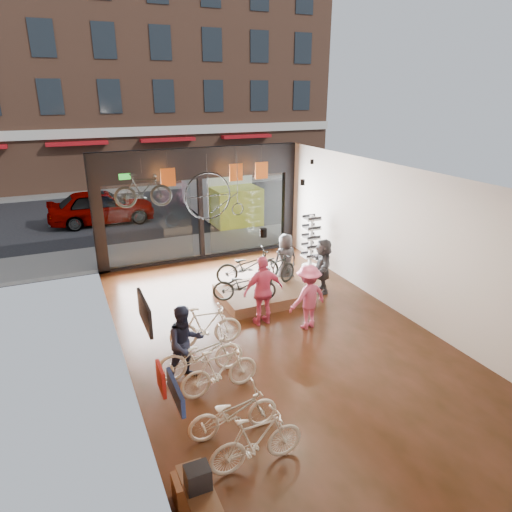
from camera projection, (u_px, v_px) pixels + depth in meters
ground_plane at (279, 338)px, 10.85m from camera, size 7.00×12.00×0.04m
ceiling at (282, 177)px, 9.53m from camera, size 7.00×12.00×0.04m
wall_left at (118, 289)px, 8.86m from camera, size 0.04×12.00×3.80m
wall_right at (405, 243)px, 11.53m from camera, size 0.04×12.00×3.80m
storefront at (200, 205)px, 15.35m from camera, size 7.00×0.26×3.80m
exit_sign at (125, 177)px, 13.94m from camera, size 0.35×0.06×0.18m
street_road at (150, 203)px, 23.74m from camera, size 30.00×18.00×0.02m
sidewalk_near at (193, 246)px, 17.01m from camera, size 30.00×2.40×0.12m
sidewalk_far at (137, 188)px, 27.16m from camera, size 30.00×2.00×0.12m
opposite_building at (119, 64)px, 26.92m from camera, size 26.00×5.00×14.00m
street_car at (102, 206)px, 19.89m from camera, size 4.45×1.79×1.52m
box_truck at (221, 191)px, 20.84m from camera, size 2.05×6.16×2.43m
floor_bike_1 at (257, 441)px, 7.00m from camera, size 1.56×0.44×0.94m
floor_bike_2 at (233, 412)px, 7.71m from camera, size 1.60×0.59×0.83m
floor_bike_3 at (219, 370)px, 8.75m from camera, size 1.62×0.55×0.96m
floor_bike_4 at (201, 354)px, 9.29m from camera, size 1.82×0.69×0.94m
floor_bike_5 at (206, 327)px, 10.33m from camera, size 1.71×0.67×1.00m
display_platform at (263, 294)px, 12.81m from camera, size 2.40×1.80×0.30m
display_bike_left at (244, 285)px, 11.93m from camera, size 1.76×1.13×0.87m
display_bike_mid at (277, 272)px, 12.74m from camera, size 1.60×1.00×0.93m
display_bike_right at (248, 266)px, 13.07m from camera, size 1.93×0.88×0.98m
customer_1 at (185, 343)px, 9.05m from camera, size 0.87×0.73×1.62m
customer_2 at (263, 291)px, 11.21m from camera, size 1.06×0.46×1.80m
customer_3 at (308, 297)px, 11.06m from camera, size 1.15×0.79×1.64m
customer_4 at (285, 259)px, 13.60m from camera, size 0.79×0.54×1.57m
customer_5 at (323, 266)px, 13.08m from camera, size 0.99×1.56×1.60m
sunglasses_rack at (311, 242)px, 14.78m from camera, size 0.53×0.44×1.80m
wall_merch at (171, 426)px, 6.11m from camera, size 0.40×2.40×2.60m
penny_farthing at (217, 197)px, 13.79m from camera, size 1.81×0.06×1.45m
hung_bike at (143, 190)px, 12.63m from camera, size 1.63×0.67×0.95m
jersey_left at (168, 177)px, 13.81m from camera, size 0.45×0.03×0.55m
jersey_mid at (236, 172)px, 14.65m from camera, size 0.45×0.03×0.55m
jersey_right at (261, 170)px, 14.99m from camera, size 0.45×0.03×0.55m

